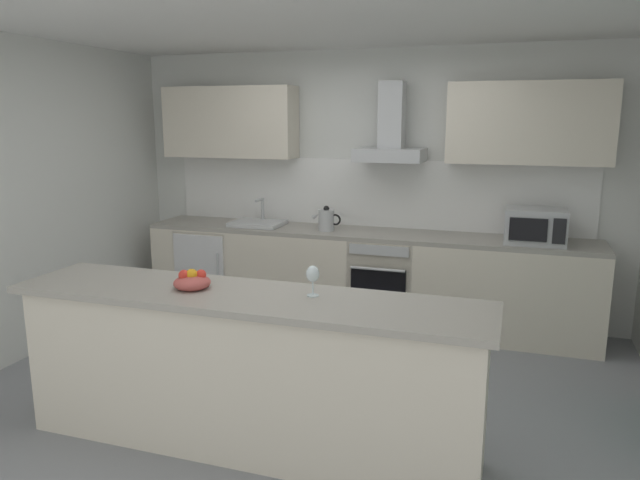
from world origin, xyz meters
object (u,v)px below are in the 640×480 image
Objects in this scene: sink at (258,223)px; range_hood at (391,136)px; microwave at (535,226)px; fruit_bowl at (192,281)px; kettle at (326,220)px; oven at (385,279)px; wine_glass at (313,275)px; refrigerator at (213,268)px.

sink is 0.69× the size of range_hood.
microwave is 2.27× the size of fruit_bowl.
fruit_bowl is at bearing -92.57° from kettle.
oven is at bearing 3.39° from kettle.
wine_glass is at bearing 6.38° from fruit_bowl.
range_hood reaches higher than wine_glass.
refrigerator is 2.28m from range_hood.
oven is 4.50× the size of wine_glass.
fruit_bowl is at bearing -74.96° from sink.
microwave is (3.12, -0.03, 0.62)m from refrigerator.
refrigerator is at bearing -178.49° from sink.
kettle is at bearing 87.43° from fruit_bowl.
oven is at bearing 91.49° from wine_glass.
refrigerator is 3.86× the size of fruit_bowl.
microwave reaches higher than oven.
microwave is 3.03m from fruit_bowl.
sink is at bearing 176.51° from kettle.
microwave is 1.87m from kettle.
oven is 1.82m from refrigerator.
refrigerator is 3.00m from wine_glass.
refrigerator is 2.66m from fruit_bowl.
microwave is at bearing -6.90° from range_hood.
sink is 1.56m from range_hood.
microwave reaches higher than sink.
refrigerator is 3.18m from microwave.
kettle is at bearing -176.61° from oven.
sink reaches higher than refrigerator.
wine_glass is at bearing -74.19° from kettle.
wine_glass is at bearing -88.51° from oven.
wine_glass is (-1.24, -2.22, 0.03)m from microwave.
range_hood reaches higher than fruit_bowl.
kettle is 1.31× the size of fruit_bowl.
oven is at bearing 178.77° from microwave.
oven is 2.49m from fruit_bowl.
microwave reaches higher than wine_glass.
fruit_bowl is (1.15, -2.33, 0.58)m from refrigerator.
range_hood is (1.82, 0.13, 1.36)m from refrigerator.
wine_glass reaches higher than oven.
kettle is at bearing -179.82° from microwave.
refrigerator is 2.94× the size of kettle.
range_hood reaches higher than kettle.
fruit_bowl is (-0.73, -0.08, -0.08)m from wine_glass.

